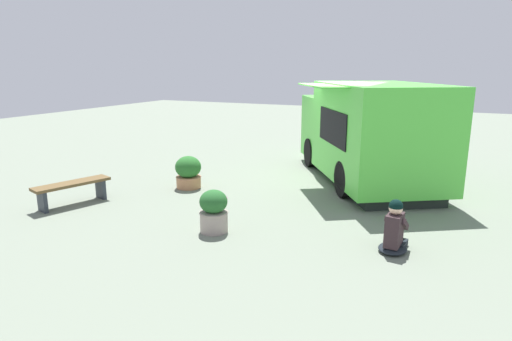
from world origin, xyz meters
The scene contains 6 objects.
ground_plane centered at (0.00, 0.00, 0.00)m, with size 40.00×40.00×0.00m, color slate.
food_truck centered at (-0.55, 0.93, 1.18)m, with size 5.60×4.64×2.47m.
person_customer centered at (3.67, 2.23, 0.34)m, with size 0.75×0.49×0.86m.
planter_flowering_near centered at (1.94, -2.78, 0.39)m, with size 0.62×0.62×0.77m.
planter_flowering_far centered at (4.15, -0.77, 0.38)m, with size 0.52×0.52×0.76m.
plaza_bench centered at (4.10, -4.25, 0.37)m, with size 1.61×0.86×0.49m.
Camera 1 is at (10.42, 2.99, 2.88)m, focal length 30.56 mm.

